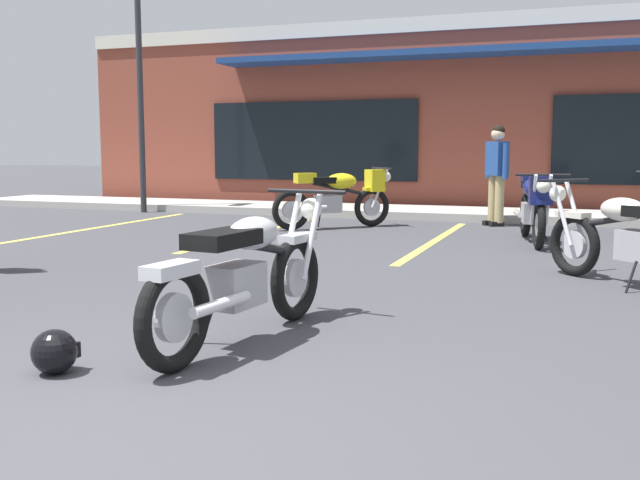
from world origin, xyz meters
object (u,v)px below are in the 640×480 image
object	(u,v)px
helmet_on_pavement	(55,352)
parking_lot_lamp_post	(135,35)
motorcycle_red_sportbike	(339,196)
motorcycle_blue_standard	(632,238)
motorcycle_silver_naked	(533,205)
motorcycle_foreground_classic	(245,273)
person_by_back_row	(497,169)

from	to	relation	value
helmet_on_pavement	parking_lot_lamp_post	distance (m)	11.24
motorcycle_red_sportbike	motorcycle_blue_standard	distance (m)	5.69
motorcycle_silver_naked	helmet_on_pavement	world-z (taller)	motorcycle_silver_naked
motorcycle_blue_standard	parking_lot_lamp_post	distance (m)	10.68
motorcycle_foreground_classic	motorcycle_silver_naked	world-z (taller)	same
helmet_on_pavement	parking_lot_lamp_post	world-z (taller)	parking_lot_lamp_post
motorcycle_foreground_classic	motorcycle_silver_naked	bearing A→B (deg)	75.94
motorcycle_foreground_classic	motorcycle_red_sportbike	distance (m)	7.02
motorcycle_silver_naked	motorcycle_red_sportbike	bearing A→B (deg)	162.85
motorcycle_red_sportbike	motorcycle_foreground_classic	bearing A→B (deg)	-76.74
motorcycle_red_sportbike	parking_lot_lamp_post	distance (m)	5.68
motorcycle_blue_standard	helmet_on_pavement	size ratio (longest dim) A/B	6.40
motorcycle_blue_standard	person_by_back_row	distance (m)	5.45
person_by_back_row	helmet_on_pavement	world-z (taller)	person_by_back_row
motorcycle_blue_standard	parking_lot_lamp_post	size ratio (longest dim) A/B	0.30
person_by_back_row	parking_lot_lamp_post	world-z (taller)	parking_lot_lamp_post
parking_lot_lamp_post	person_by_back_row	bearing A→B (deg)	-1.01
helmet_on_pavement	parking_lot_lamp_post	size ratio (longest dim) A/B	0.05
helmet_on_pavement	parking_lot_lamp_post	xyz separation A→B (m)	(-5.54, 9.18, 3.36)
person_by_back_row	motorcycle_red_sportbike	bearing A→B (deg)	-152.65
motorcycle_blue_standard	helmet_on_pavement	bearing A→B (deg)	-129.57
motorcycle_silver_naked	person_by_back_row	world-z (taller)	person_by_back_row
motorcycle_silver_naked	motorcycle_blue_standard	distance (m)	3.14
motorcycle_red_sportbike	motorcycle_blue_standard	xyz separation A→B (m)	(4.14, -3.90, -0.07)
person_by_back_row	parking_lot_lamp_post	size ratio (longest dim) A/B	0.31
motorcycle_blue_standard	parking_lot_lamp_post	xyz separation A→B (m)	(-8.80, 5.24, 3.03)
motorcycle_blue_standard	person_by_back_row	bearing A→B (deg)	109.25
motorcycle_red_sportbike	helmet_on_pavement	world-z (taller)	motorcycle_red_sportbike
motorcycle_blue_standard	person_by_back_row	xyz separation A→B (m)	(-1.79, 5.12, 0.49)
motorcycle_foreground_classic	helmet_on_pavement	world-z (taller)	motorcycle_foreground_classic
motorcycle_silver_naked	helmet_on_pavement	distance (m)	7.24
motorcycle_foreground_classic	helmet_on_pavement	xyz separation A→B (m)	(-0.72, -1.00, -0.33)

